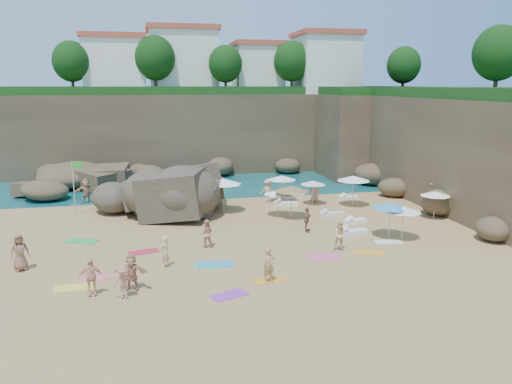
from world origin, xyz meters
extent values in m
plane|color=tan|center=(0.00, 0.00, 0.00)|extent=(120.00, 120.00, 0.00)
plane|color=#0C4751|center=(0.00, 30.00, 0.00)|extent=(120.00, 120.00, 0.00)
cube|color=brown|center=(2.00, 25.00, 4.00)|extent=(44.00, 8.00, 8.00)
cube|color=brown|center=(19.00, 8.00, 4.00)|extent=(8.00, 30.00, 8.00)
cube|color=brown|center=(17.00, 20.00, 4.00)|extent=(10.00, 12.00, 8.00)
cube|color=white|center=(-8.00, 26.00, 10.75)|extent=(6.00, 5.00, 5.50)
cube|color=#B2472D|center=(-8.00, 26.00, 13.75)|extent=(6.48, 5.40, 0.50)
cube|color=white|center=(-1.00, 27.00, 11.25)|extent=(7.00, 6.00, 6.50)
cube|color=#B2472D|center=(-1.00, 27.00, 14.75)|extent=(7.56, 6.48, 0.50)
cube|color=white|center=(7.00, 26.00, 10.50)|extent=(5.00, 5.00, 5.00)
cube|color=#B2472D|center=(7.00, 26.00, 13.25)|extent=(5.40, 5.40, 0.50)
cube|color=white|center=(14.00, 24.00, 11.00)|extent=(6.00, 6.00, 6.00)
cube|color=#B2472D|center=(14.00, 24.00, 14.25)|extent=(6.48, 6.48, 0.50)
sphere|color=#11380F|center=(-12.00, 24.00, 11.20)|extent=(3.60, 3.60, 3.60)
sphere|color=#11380F|center=(-4.00, 24.00, 11.60)|extent=(4.05, 4.05, 4.05)
sphere|color=#11380F|center=(3.00, 23.00, 11.04)|extent=(3.42, 3.42, 3.42)
sphere|color=#11380F|center=(10.00, 23.00, 11.36)|extent=(3.78, 3.78, 3.78)
sphere|color=#11380F|center=(19.00, 16.00, 10.80)|extent=(3.15, 3.15, 3.15)
sphere|color=#11380F|center=(20.00, 4.00, 11.20)|extent=(3.60, 3.60, 3.60)
cylinder|color=white|center=(-18.00, 30.00, 3.00)|extent=(0.10, 0.10, 6.00)
cylinder|color=white|center=(-16.50, 30.00, 3.00)|extent=(0.10, 0.10, 6.00)
cylinder|color=white|center=(-15.00, 30.00, 3.00)|extent=(0.10, 0.10, 6.00)
cylinder|color=silver|center=(-10.16, 7.52, 1.91)|extent=(0.08, 0.08, 3.82)
cube|color=green|center=(-9.78, 7.52, 3.51)|extent=(0.67, 0.07, 0.43)
cylinder|color=silver|center=(5.06, 7.91, 1.00)|extent=(0.06, 0.06, 2.00)
cone|color=white|center=(5.06, 7.91, 1.96)|extent=(2.25, 2.25, 0.34)
cylinder|color=silver|center=(3.73, 3.91, 0.88)|extent=(0.05, 0.05, 1.76)
cone|color=white|center=(3.73, 3.91, 1.72)|extent=(1.97, 1.97, 0.30)
cylinder|color=silver|center=(7.22, 6.73, 0.88)|extent=(0.05, 0.05, 1.75)
cone|color=silver|center=(7.22, 6.73, 1.71)|extent=(1.97, 1.97, 0.30)
cylinder|color=silver|center=(9.99, 5.61, 1.10)|extent=(0.06, 0.06, 2.20)
cone|color=white|center=(9.99, 5.61, 2.15)|extent=(2.47, 2.47, 0.38)
cylinder|color=silver|center=(16.16, 3.21, 1.11)|extent=(0.06, 0.06, 2.22)
cone|color=silver|center=(16.16, 3.21, 2.16)|extent=(2.49, 2.49, 0.38)
cylinder|color=silver|center=(0.22, 5.81, 1.16)|extent=(0.07, 0.07, 2.31)
cone|color=white|center=(0.22, 5.81, 2.26)|extent=(2.60, 2.60, 0.40)
cylinder|color=silver|center=(4.51, 3.17, 1.07)|extent=(0.06, 0.06, 2.15)
cone|color=red|center=(4.51, 3.17, 2.10)|extent=(2.41, 2.41, 0.37)
cylinder|color=silver|center=(14.04, 1.10, 0.90)|extent=(0.05, 0.05, 1.80)
cone|color=white|center=(14.04, 1.10, 1.76)|extent=(2.02, 2.02, 0.31)
cylinder|color=silver|center=(9.04, -2.27, 1.03)|extent=(0.06, 0.06, 2.06)
cone|color=#388ABF|center=(9.04, -2.27, 2.01)|extent=(2.32, 2.32, 0.35)
cylinder|color=silver|center=(9.63, -2.75, 0.95)|extent=(0.06, 0.06, 1.90)
cone|color=silver|center=(9.63, -2.75, 1.85)|extent=(2.13, 2.13, 0.32)
cube|color=silver|center=(7.42, 3.13, 0.13)|extent=(1.71, 0.59, 0.27)
cube|color=white|center=(10.62, 7.86, 0.12)|extent=(1.64, 0.68, 0.25)
cube|color=silver|center=(6.39, 9.16, 0.14)|extent=(1.87, 1.01, 0.28)
cube|color=white|center=(5.10, 6.79, 0.14)|extent=(1.88, 0.86, 0.28)
cube|color=white|center=(8.39, 1.20, 0.12)|extent=(1.64, 0.82, 0.24)
cube|color=silver|center=(7.17, -1.24, 0.14)|extent=(1.87, 0.72, 0.29)
cube|color=#F05D74|center=(-7.66, -5.52, 0.01)|extent=(1.78, 1.39, 0.03)
cube|color=orange|center=(0.49, -7.28, 0.01)|extent=(1.61, 0.99, 0.03)
cube|color=#38C570|center=(-2.20, -4.80, 0.01)|extent=(1.61, 1.19, 0.03)
cube|color=yellow|center=(-8.38, -6.35, 0.02)|extent=(1.77, 0.97, 0.03)
cube|color=purple|center=(-1.61, -8.60, 0.01)|extent=(1.80, 1.33, 0.03)
cube|color=red|center=(-5.33, -1.96, 0.01)|extent=(1.75, 1.20, 0.03)
cube|color=#2492C4|center=(-1.72, -4.70, 0.02)|extent=(1.89, 1.08, 0.03)
cube|color=#E75994|center=(4.01, -4.80, 0.02)|extent=(1.87, 1.05, 0.03)
cube|color=gold|center=(6.73, -4.59, 0.01)|extent=(1.86, 1.38, 0.03)
cube|color=green|center=(-8.94, 0.71, 0.02)|extent=(2.12, 1.57, 0.03)
cube|color=white|center=(8.64, -3.08, 0.01)|extent=(1.68, 1.04, 0.03)
imported|color=tan|center=(-1.85, -1.78, 0.80)|extent=(0.87, 0.73, 1.60)
imported|color=#EFAA88|center=(4.02, 8.21, 0.91)|extent=(1.25, 0.69, 1.83)
imported|color=#8E6047|center=(4.56, -0.15, 0.79)|extent=(0.66, 1.00, 1.59)
imported|color=tan|center=(7.62, 7.51, 0.82)|extent=(0.92, 0.77, 1.65)
imported|color=tan|center=(-9.79, 10.89, 0.96)|extent=(1.84, 1.20, 1.93)
imported|color=#F7CF8C|center=(-4.24, -4.52, 0.81)|extent=(0.68, 0.70, 1.62)
imported|color=#C07660|center=(-6.08, -7.97, 0.19)|extent=(1.07, 1.51, 0.38)
imported|color=#F8B48C|center=(-7.48, -7.39, 0.20)|extent=(1.08, 1.72, 0.41)
imported|color=#8C5F46|center=(-11.23, -3.55, 0.24)|extent=(1.56, 2.04, 0.49)
imported|color=tan|center=(-5.77, -7.14, 0.22)|extent=(1.88, 1.97, 0.44)
imported|color=tan|center=(0.41, -7.52, 0.19)|extent=(0.98, 1.69, 0.38)
imported|color=#FBCB8E|center=(5.33, -3.90, 0.32)|extent=(1.10, 1.79, 0.63)
camera|label=1|loc=(-4.62, -28.70, 9.01)|focal=35.00mm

